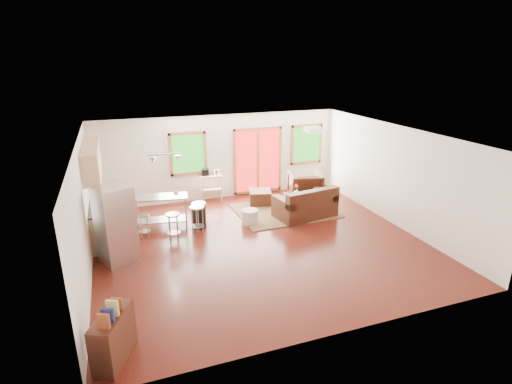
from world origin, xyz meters
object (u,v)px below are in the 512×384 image
object	(u,v)px
coffee_table	(303,197)
kitchen_cart	(210,179)
loveseat	(306,205)
ottoman	(260,197)
rug	(284,211)
armchair	(305,185)
refrigerator	(116,225)
island	(161,206)

from	to	relation	value
coffee_table	kitchen_cart	world-z (taller)	kitchen_cart
loveseat	ottoman	distance (m)	1.63
rug	kitchen_cart	bearing A→B (deg)	137.32
kitchen_cart	armchair	bearing A→B (deg)	-19.80
armchair	refrigerator	xyz separation A→B (m)	(-5.53, -2.15, 0.37)
loveseat	coffee_table	distance (m)	0.61
coffee_table	armchair	world-z (taller)	armchair
armchair	ottoman	distance (m)	1.45
kitchen_cart	loveseat	bearing A→B (deg)	-46.21
rug	ottoman	size ratio (longest dim) A/B	4.34
refrigerator	ottoman	bearing A→B (deg)	5.31
refrigerator	island	xyz separation A→B (m)	(1.10, 1.49, -0.26)
kitchen_cart	refrigerator	bearing A→B (deg)	-131.78
loveseat	kitchen_cart	world-z (taller)	kitchen_cart
coffee_table	loveseat	bearing A→B (deg)	-109.24
refrigerator	island	distance (m)	1.87
coffee_table	island	bearing A→B (deg)	179.65
armchair	refrigerator	distance (m)	5.94
island	armchair	bearing A→B (deg)	8.36
refrigerator	island	size ratio (longest dim) A/B	1.19
rug	coffee_table	distance (m)	0.67
refrigerator	kitchen_cart	world-z (taller)	refrigerator
refrigerator	rug	bearing A→B (deg)	-5.67
rug	armchair	xyz separation A→B (m)	(0.96, 0.65, 0.47)
rug	refrigerator	distance (m)	4.88
rug	island	xyz separation A→B (m)	(-3.47, -0.00, 0.58)
coffee_table	ottoman	xyz separation A→B (m)	(-1.03, 0.82, -0.15)
ottoman	kitchen_cart	world-z (taller)	kitchen_cart
coffee_table	armchair	size ratio (longest dim) A/B	1.21
kitchen_cart	rug	bearing A→B (deg)	-42.68
loveseat	armchair	xyz separation A→B (m)	(0.59, 1.25, 0.14)
armchair	ottoman	bearing A→B (deg)	8.40
refrigerator	island	world-z (taller)	refrigerator
rug	kitchen_cart	size ratio (longest dim) A/B	2.69
rug	armchair	bearing A→B (deg)	34.05
loveseat	coffee_table	xyz separation A→B (m)	(0.20, 0.58, 0.02)
armchair	island	world-z (taller)	armchair
coffee_table	ottoman	distance (m)	1.32
rug	coffee_table	size ratio (longest dim) A/B	2.32
loveseat	armchair	size ratio (longest dim) A/B	1.79
loveseat	coffee_table	bearing A→B (deg)	61.84
loveseat	armchair	world-z (taller)	armchair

